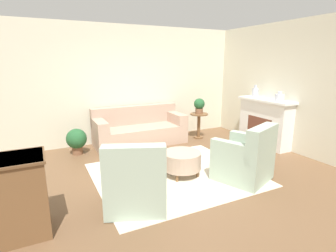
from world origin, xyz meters
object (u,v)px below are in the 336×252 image
Objects in this scene: side_table at (199,122)px; couch at (139,130)px; vase_mantel_near at (255,92)px; vase_mantel_far at (279,97)px; potted_plant_floor at (77,140)px; armchair_left at (136,183)px; armchair_right at (246,159)px; ottoman_table at (182,160)px; potted_plant_on_side_table at (199,105)px.

couch is at bearing 170.72° from side_table.
vase_mantel_far is at bearing -90.00° from vase_mantel_near.
potted_plant_floor is at bearing 166.98° from vase_mantel_near.
vase_mantel_near is 1.42× the size of vase_mantel_far.
armchair_left reaches higher than potted_plant_floor.
couch is 1.49m from potted_plant_floor.
armchair_left and armchair_right have the same top height.
potted_plant_floor is (-4.07, 0.94, -0.90)m from vase_mantel_near.
vase_mantel_near reaches higher than armchair_left.
armchair_right is at bearing -47.98° from potted_plant_floor.
side_table is (1.54, 1.83, 0.16)m from ottoman_table.
couch is 3.23× the size of ottoman_table.
side_table is at bearing 43.48° from armchair_left.
side_table is 3.08× the size of vase_mantel_far.
vase_mantel_far is (2.59, 0.28, 0.91)m from ottoman_table.
armchair_right is at bearing -136.42° from vase_mantel_near.
armchair_left is at bearing -111.46° from couch.
armchair_right is 2.63× the size of potted_plant_on_side_table.
ottoman_table is 2.76m from vase_mantel_far.
couch is at bearing 5.32° from potted_plant_floor.
armchair_right is 2.62m from potted_plant_on_side_table.
side_table is (0.68, 2.48, 0.06)m from armchair_right.
armchair_right is 3.46× the size of vase_mantel_near.
vase_mantel_near is 0.76× the size of potted_plant_on_side_table.
vase_mantel_far is at bearing -22.22° from potted_plant_floor.
potted_plant_on_side_table is at bearing 124.17° from vase_mantel_far.
vase_mantel_far reaches higher than potted_plant_on_side_table.
side_table is 1.65× the size of potted_plant_on_side_table.
armchair_left reaches higher than side_table.
potted_plant_on_side_table is (-1.05, 1.55, -0.32)m from vase_mantel_far.
ottoman_table is at bearing -89.94° from couch.
side_table is at bearing 0.00° from potted_plant_on_side_table.
potted_plant_on_side_table is 0.70× the size of potted_plant_floor.
armchair_right is at bearing -105.42° from potted_plant_on_side_table.
vase_mantel_far is (1.74, 0.93, 0.82)m from armchair_right.
armchair_right is at bearing 0.00° from armchair_left.
potted_plant_on_side_table is at bearing 141.82° from vase_mantel_near.
armchair_right is at bearing -151.83° from vase_mantel_far.
vase_mantel_near reaches higher than ottoman_table.
vase_mantel_near is at bearing -38.18° from side_table.
ottoman_table is 1.71× the size of potted_plant_on_side_table.
potted_plant_floor is at bearing 98.90° from armchair_left.
vase_mantel_far is at bearing 28.17° from armchair_right.
armchair_left is 3.64m from potted_plant_on_side_table.
vase_mantel_far is at bearing -55.83° from side_table.
side_table is at bearing 49.97° from ottoman_table.
armchair_left is 4.92× the size of vase_mantel_far.
couch is at bearing 68.54° from armchair_left.
ottoman_table is (0.00, -2.08, -0.05)m from couch.
vase_mantel_far is 0.37× the size of potted_plant_floor.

